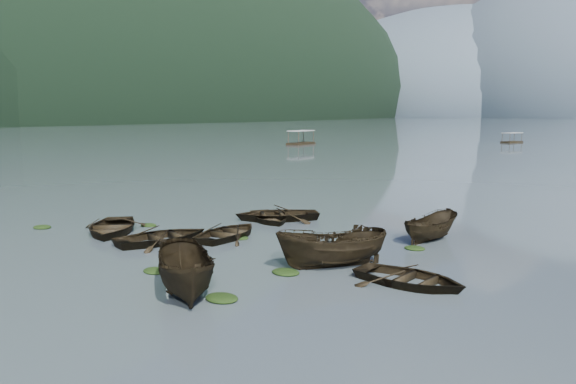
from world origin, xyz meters
The scene contains 21 objects.
ground_plane centered at (0.00, 0.00, 0.00)m, with size 2400.00×2400.00×0.00m, color #48555B.
haze_mtn_a centered at (-260.00, 900.00, 0.00)m, with size 520.00×520.00×280.00m, color #475666.
rowboat_0 centered at (-7.09, 6.11, 0.00)m, with size 3.44×4.82×1.00m, color black.
rowboat_1 centered at (-3.28, 6.05, 0.00)m, with size 3.27×4.57×0.95m, color black.
rowboat_2 centered at (3.17, 0.91, 0.00)m, with size 1.85×4.92×1.90m, color black.
rowboat_3 centered at (-1.33, 8.64, 0.00)m, with size 3.05×4.28×0.89m, color black.
rowboat_4 centered at (9.09, 6.20, 0.00)m, with size 3.00×4.21×0.87m, color black.
rowboat_5 centered at (5.67, 6.66, 0.00)m, with size 1.80×4.79×1.85m, color black.
rowboat_6 centered at (-2.12, 13.22, 0.00)m, with size 2.92×4.09×0.85m, color black.
rowboat_7 centered at (-1.99, 13.83, 0.00)m, with size 3.46×4.85×1.00m, color black.
rowboat_8 centered at (7.28, 13.61, 0.00)m, with size 1.50×4.00×1.54m, color black.
weed_clump_0 centered at (-11.19, 4.85, 0.00)m, with size 1.04×0.85×0.23m, color black.
weed_clump_1 centered at (0.19, 2.27, 0.00)m, with size 1.02×0.82×0.23m, color black.
weed_clump_2 centered at (4.50, 1.16, 0.00)m, with size 1.18×0.95×0.26m, color black.
weed_clump_3 centered at (-0.68, 8.72, 0.00)m, with size 0.88×0.75×0.20m, color black.
weed_clump_4 centered at (4.57, 4.90, 0.00)m, with size 1.14×0.91×0.24m, color black.
weed_clump_5 centered at (-6.83, 8.42, 0.00)m, with size 0.96×0.77×0.20m, color black.
weed_clump_6 centered at (-1.58, 9.71, 0.00)m, with size 0.92×0.76×0.19m, color black.
weed_clump_7 centered at (7.32, 11.40, 0.00)m, with size 0.96×0.77×0.21m, color black.
pontoon_left centered at (-41.94, 80.29, 0.00)m, with size 2.85×6.84×2.62m, color black, non-canonical shape.
pontoon_centre centered at (-9.09, 110.21, 0.00)m, with size 2.15×5.16×1.98m, color black, non-canonical shape.
Camera 1 is at (16.23, -12.63, 6.18)m, focal length 35.00 mm.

